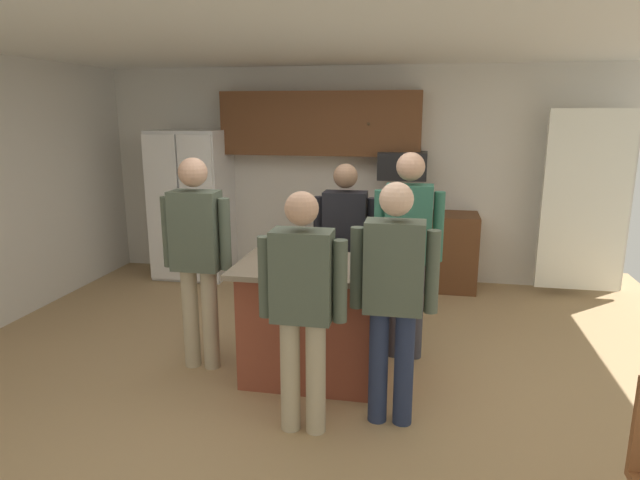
{
  "coord_description": "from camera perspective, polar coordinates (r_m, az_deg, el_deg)",
  "views": [
    {
      "loc": [
        0.88,
        -3.99,
        2.07
      ],
      "look_at": [
        0.05,
        0.26,
        1.05
      ],
      "focal_mm": 30.78,
      "sensor_mm": 36.0,
      "label": 1
    }
  ],
  "objects": [
    {
      "name": "tumbler_amber",
      "position": [
        4.06,
        -4.65,
        -1.93
      ],
      "size": [
        0.07,
        0.07,
        0.16
      ],
      "color": "black",
      "rests_on": "kitchen_island"
    },
    {
      "name": "french_door_window_panel",
      "position": [
        6.69,
        25.83,
        3.6
      ],
      "size": [
        0.9,
        0.06,
        2.0
      ],
      "primitive_type": "cube",
      "color": "white",
      "rests_on": "ground"
    },
    {
      "name": "person_guest_by_door",
      "position": [
        3.47,
        -1.85,
        -6.15
      ],
      "size": [
        0.57,
        0.22,
        1.6
      ],
      "rotation": [
        0.0,
        0.0,
        1.69
      ],
      "color": "tan",
      "rests_on": "ground"
    },
    {
      "name": "microwave_over_range",
      "position": [
        6.53,
        8.58,
        7.67
      ],
      "size": [
        0.56,
        0.4,
        0.32
      ],
      "primitive_type": "cube",
      "color": "black"
    },
    {
      "name": "person_elder_center",
      "position": [
        4.45,
        -12.68,
        -0.98
      ],
      "size": [
        0.57,
        0.23,
        1.73
      ],
      "rotation": [
        0.0,
        0.0,
        0.01
      ],
      "color": "tan",
      "rests_on": "ground"
    },
    {
      "name": "kitchen_island",
      "position": [
        4.35,
        -0.77,
        -8.35
      ],
      "size": [
        1.17,
        0.83,
        0.93
      ],
      "color": "brown",
      "rests_on": "ground"
    },
    {
      "name": "glass_pilsner",
      "position": [
        4.02,
        -2.75,
        -2.14
      ],
      "size": [
        0.07,
        0.07,
        0.15
      ],
      "color": "black",
      "rests_on": "kitchen_island"
    },
    {
      "name": "mug_ceramic_white",
      "position": [
        4.48,
        -5.49,
        -0.88
      ],
      "size": [
        0.13,
        0.09,
        0.11
      ],
      "color": "white",
      "rests_on": "kitchen_island"
    },
    {
      "name": "person_host_foreground",
      "position": [
        4.9,
        2.6,
        -0.16
      ],
      "size": [
        0.57,
        0.22,
        1.63
      ],
      "rotation": [
        0.0,
        0.0,
        -1.75
      ],
      "color": "#383842",
      "rests_on": "ground"
    },
    {
      "name": "glass_short_whisky",
      "position": [
        4.17,
        4.95,
        -1.53
      ],
      "size": [
        0.06,
        0.06,
        0.16
      ],
      "color": "black",
      "rests_on": "kitchen_island"
    },
    {
      "name": "serving_tray",
      "position": [
        4.27,
        -1.64,
        -1.99
      ],
      "size": [
        0.44,
        0.3,
        0.04
      ],
      "color": "#B7B7BC",
      "rests_on": "kitchen_island"
    },
    {
      "name": "mug_blue_stoneware",
      "position": [
        3.98,
        0.95,
        -2.69
      ],
      "size": [
        0.13,
        0.08,
        0.1
      ],
      "color": "#4C6B99",
      "rests_on": "kitchen_island"
    },
    {
      "name": "person_guest_left",
      "position": [
        3.59,
        7.65,
        -5.12
      ],
      "size": [
        0.57,
        0.22,
        1.65
      ],
      "rotation": [
        0.0,
        0.0,
        2.44
      ],
      "color": "#232D4C",
      "rests_on": "ground"
    },
    {
      "name": "person_guest_right",
      "position": [
        4.59,
        9.12,
        -0.18
      ],
      "size": [
        0.57,
        0.23,
        1.75
      ],
      "rotation": [
        0.0,
        0.0,
        -2.51
      ],
      "color": "#383842",
      "rests_on": "ground"
    },
    {
      "name": "cabinet_run_lower",
      "position": [
        6.68,
        8.28,
        -0.91
      ],
      "size": [
        1.8,
        0.63,
        0.9
      ],
      "color": "brown",
      "rests_on": "ground"
    },
    {
      "name": "refrigerator",
      "position": [
        7.09,
        -13.14,
        3.61
      ],
      "size": [
        0.89,
        0.76,
        1.85
      ],
      "color": "white",
      "rests_on": "ground"
    },
    {
      "name": "ceiling",
      "position": [
        4.12,
        -1.52,
        20.62
      ],
      "size": [
        7.04,
        7.04,
        0.0
      ],
      "primitive_type": "plane",
      "color": "white"
    },
    {
      "name": "cabinet_run_upper",
      "position": [
        6.72,
        0.03,
        12.03
      ],
      "size": [
        2.4,
        0.38,
        0.75
      ],
      "color": "brown"
    },
    {
      "name": "back_wall",
      "position": [
        6.89,
        3.64,
        6.83
      ],
      "size": [
        6.4,
        0.1,
        2.6
      ],
      "primitive_type": "cube",
      "color": "silver",
      "rests_on": "ground"
    },
    {
      "name": "glass_dark_ale",
      "position": [
        3.89,
        3.77,
        -2.72
      ],
      "size": [
        0.07,
        0.07,
        0.15
      ],
      "color": "black",
      "rests_on": "kitchen_island"
    },
    {
      "name": "floor",
      "position": [
        4.59,
        -1.31,
        -13.6
      ],
      "size": [
        7.04,
        7.04,
        0.0
      ],
      "primitive_type": "plane",
      "color": "tan",
      "rests_on": "ground"
    }
  ]
}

